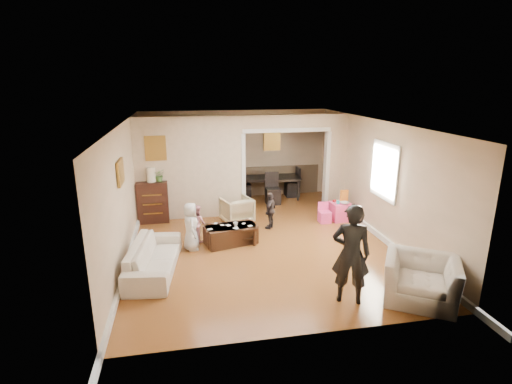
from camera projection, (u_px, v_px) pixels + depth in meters
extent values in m
plane|color=#A85B2B|center=(258.00, 239.00, 8.84)|extent=(7.00, 7.00, 0.00)
cube|color=beige|center=(191.00, 168.00, 9.94)|extent=(2.75, 0.18, 2.60)
cube|color=beige|center=(335.00, 162.00, 10.62)|extent=(0.55, 0.18, 2.60)
cube|color=beige|center=(287.00, 121.00, 10.07)|extent=(2.22, 0.18, 0.35)
cube|color=white|center=(385.00, 171.00, 8.52)|extent=(0.03, 0.95, 1.10)
cube|color=brown|center=(155.00, 148.00, 9.55)|extent=(0.45, 0.03, 0.55)
cube|color=brown|center=(120.00, 172.00, 7.29)|extent=(0.03, 0.55, 0.40)
cube|color=brown|center=(272.00, 140.00, 11.82)|extent=(0.45, 0.03, 0.55)
imported|color=silver|center=(154.00, 258.00, 7.27)|extent=(1.00, 2.04, 0.57)
imported|color=tan|center=(237.00, 210.00, 9.82)|extent=(0.87, 0.88, 0.64)
imported|color=silver|center=(421.00, 280.00, 6.32)|extent=(1.46, 1.42, 0.72)
cube|color=black|center=(153.00, 202.00, 9.83)|extent=(0.75, 0.42, 1.03)
cylinder|color=#F5E8C8|center=(151.00, 175.00, 9.64)|extent=(0.22, 0.22, 0.36)
imported|color=#477032|center=(159.00, 175.00, 9.68)|extent=(0.29, 0.25, 0.32)
cube|color=#321810|center=(231.00, 235.00, 8.56)|extent=(1.19, 0.80, 0.41)
imported|color=beige|center=(236.00, 224.00, 8.46)|extent=(0.13, 0.13, 0.10)
cube|color=#F94183|center=(340.00, 211.00, 10.02)|extent=(0.49, 0.49, 0.45)
cube|color=gold|center=(344.00, 196.00, 10.03)|extent=(0.20, 0.08, 0.30)
cylinder|color=#25BAB9|center=(338.00, 202.00, 9.88)|extent=(0.08, 0.08, 0.08)
cube|color=red|center=(335.00, 201.00, 10.04)|extent=(0.10, 0.09, 0.05)
imported|color=silver|center=(345.00, 203.00, 9.85)|extent=(0.23, 0.23, 0.05)
imported|color=black|center=(268.00, 187.00, 11.91)|extent=(1.99, 1.26, 0.66)
imported|color=black|center=(351.00, 254.00, 6.16)|extent=(0.70, 0.59, 1.65)
imported|color=silver|center=(191.00, 227.00, 8.19)|extent=(0.37, 0.52, 1.02)
imported|color=pink|center=(197.00, 223.00, 8.66)|extent=(0.49, 0.51, 0.83)
imported|color=black|center=(270.00, 211.00, 9.39)|extent=(0.48, 0.55, 0.89)
cube|color=white|center=(222.00, 225.00, 8.55)|extent=(0.10, 0.11, 0.00)
cube|color=white|center=(216.00, 223.00, 8.66)|extent=(0.09, 0.11, 0.00)
cube|color=white|center=(244.00, 224.00, 8.64)|extent=(0.10, 0.10, 0.00)
cube|color=white|center=(236.00, 227.00, 8.44)|extent=(0.07, 0.08, 0.00)
cube|color=white|center=(228.00, 225.00, 8.54)|extent=(0.12, 0.13, 0.00)
cube|color=white|center=(210.00, 229.00, 8.31)|extent=(0.12, 0.11, 0.00)
cube|color=white|center=(250.00, 226.00, 8.51)|extent=(0.11, 0.10, 0.00)
cube|color=white|center=(236.00, 228.00, 8.37)|extent=(0.14, 0.14, 0.00)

